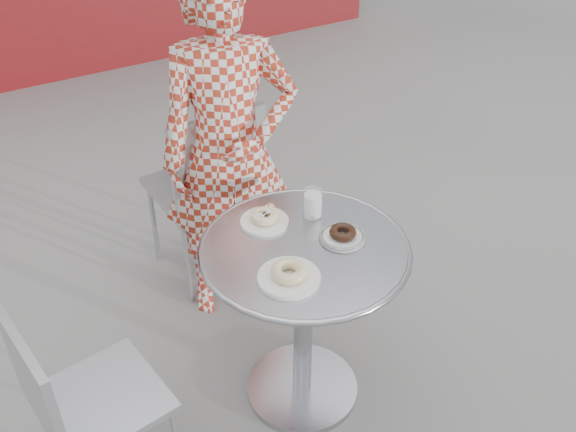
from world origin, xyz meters
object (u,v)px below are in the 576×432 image
bistro_table (304,286)px  milk_cup (313,204)px  plate_near (289,275)px  plate_checker (343,235)px  chair_left (107,432)px  seated_person (229,154)px  chair_far (206,221)px  plate_far (265,218)px

bistro_table → milk_cup: 0.30m
plate_near → milk_cup: (0.26, 0.25, 0.03)m
plate_checker → milk_cup: bearing=95.2°
bistro_table → plate_checker: bearing=-11.8°
chair_left → plate_checker: size_ratio=4.85×
bistro_table → plate_near: bearing=-139.1°
seated_person → milk_cup: 0.51m
chair_far → milk_cup: (0.10, -0.76, 0.51)m
plate_near → plate_checker: bearing=17.9°
seated_person → plate_checker: 0.68m
plate_near → chair_left: bearing=167.4°
plate_checker → milk_cup: 0.17m
milk_cup → chair_left: bearing=-172.9°
plate_checker → plate_far: bearing=129.4°
plate_far → plate_near: 0.32m
bistro_table → chair_left: 0.83m
chair_far → milk_cup: size_ratio=8.35×
plate_checker → milk_cup: size_ratio=1.46×
bistro_table → chair_far: (0.02, 0.90, -0.28)m
chair_left → plate_near: plate_near is taller
chair_left → plate_near: size_ratio=3.88×
chair_far → plate_checker: chair_far is taller
plate_far → plate_checker: size_ratio=1.07×
chair_far → milk_cup: bearing=96.0°
bistro_table → chair_left: size_ratio=0.94×
plate_checker → chair_left: bearing=176.6°
seated_person → plate_near: seated_person is taller
chair_far → seated_person: size_ratio=0.60×
plate_far → plate_checker: 0.29m
bistro_table → seated_person: 0.68m
plate_near → plate_checker: 0.28m
seated_person → bistro_table: bearing=-75.8°
chair_left → seated_person: size_ratio=0.50×
seated_person → chair_left: bearing=-124.9°
plate_checker → seated_person: bearing=98.1°
chair_left → chair_far: bearing=-49.5°
seated_person → plate_checker: bearing=-63.9°
plate_far → milk_cup: bearing=-18.5°
seated_person → plate_checker: (0.09, -0.67, -0.03)m
chair_left → milk_cup: bearing=-90.2°
bistro_table → chair_left: bearing=178.1°
plate_near → milk_cup: milk_cup is taller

